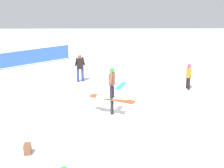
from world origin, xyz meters
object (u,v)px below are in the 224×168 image
bystander_black (80,67)px  main_rider_on_rail (112,83)px  rail_feature (112,101)px  bystander_orange (189,75)px  loose_snowboard_cyan (121,86)px  backpack_on_snow (28,149)px

bystander_black → main_rider_on_rail: bearing=-91.2°
rail_feature → bystander_orange: size_ratio=1.40×
bystander_orange → bystander_black: bearing=72.3°
main_rider_on_rail → loose_snowboard_cyan: (-0.52, -4.01, -1.34)m
main_rider_on_rail → loose_snowboard_cyan: main_rider_on_rail is taller
bystander_black → loose_snowboard_cyan: bystander_black is taller
bystander_orange → loose_snowboard_cyan: 3.62m
rail_feature → main_rider_on_rail: (0.00, 0.00, 0.75)m
rail_feature → loose_snowboard_cyan: size_ratio=1.32×
bystander_black → backpack_on_snow: 8.24m
loose_snowboard_cyan → backpack_on_snow: size_ratio=4.21×
bystander_orange → loose_snowboard_cyan: bystander_orange is taller
backpack_on_snow → loose_snowboard_cyan: bearing=-30.1°
bystander_orange → bystander_black: size_ratio=0.87×
main_rider_on_rail → backpack_on_snow: size_ratio=3.99×
loose_snowboard_cyan → bystander_orange: bearing=99.6°
main_rider_on_rail → bystander_orange: 5.35m
main_rider_on_rail → loose_snowboard_cyan: size_ratio=0.95×
rail_feature → bystander_orange: bystander_orange is taller
bystander_black → loose_snowboard_cyan: size_ratio=1.08×
main_rider_on_rail → bystander_black: bearing=-59.2°
bystander_orange → backpack_on_snow: (6.74, 6.74, -0.59)m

